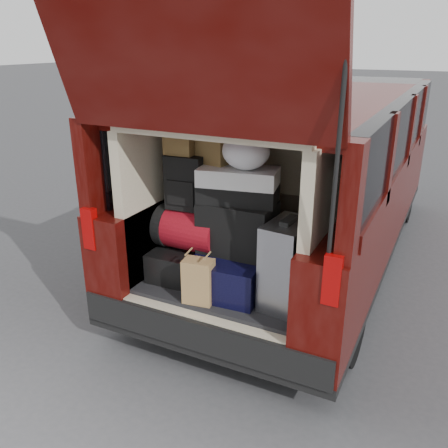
{
  "coord_description": "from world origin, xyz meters",
  "views": [
    {
      "loc": [
        1.36,
        -2.68,
        2.25
      ],
      "look_at": [
        -0.07,
        0.2,
        1.01
      ],
      "focal_mm": 38.0,
      "sensor_mm": 36.0,
      "label": 1
    }
  ],
  "objects": [
    {
      "name": "load_floor",
      "position": [
        0.0,
        0.28,
        0.28
      ],
      "size": [
        1.24,
        1.05,
        0.55
      ],
      "primitive_type": "cube",
      "color": "black",
      "rests_on": "ground"
    },
    {
      "name": "minivan",
      "position": [
        0.0,
        1.86,
        0.91
      ],
      "size": [
        1.9,
        5.35,
        2.77
      ],
      "color": "black",
      "rests_on": "ground"
    },
    {
      "name": "black_soft_case",
      "position": [
        0.05,
        0.18,
        1.01
      ],
      "size": [
        0.53,
        0.32,
        0.38
      ],
      "primitive_type": "cube",
      "rotation": [
        0.0,
        0.0,
        0.01
      ],
      "color": "black",
      "rests_on": "navy_hardshell"
    },
    {
      "name": "backpack",
      "position": [
        -0.36,
        0.17,
        1.29
      ],
      "size": [
        0.29,
        0.19,
        0.4
      ],
      "primitive_type": "cube",
      "rotation": [
        0.0,
        0.0,
        0.08
      ],
      "color": "black",
      "rests_on": "red_duffel"
    },
    {
      "name": "grocery_sack_lower",
      "position": [
        -0.41,
        0.19,
        1.59
      ],
      "size": [
        0.22,
        0.18,
        0.19
      ],
      "primitive_type": "cube",
      "rotation": [
        0.0,
        0.0,
        0.05
      ],
      "color": "olive",
      "rests_on": "backpack"
    },
    {
      "name": "twotone_duffel",
      "position": [
        0.04,
        0.2,
        1.32
      ],
      "size": [
        0.59,
        0.38,
        0.24
      ],
      "primitive_type": "cube",
      "rotation": [
        0.0,
        0.0,
        0.19
      ],
      "color": "silver",
      "rests_on": "black_soft_case"
    },
    {
      "name": "silver_roller",
      "position": [
        0.46,
        0.07,
        0.85
      ],
      "size": [
        0.29,
        0.42,
        0.6
      ],
      "primitive_type": "cube",
      "rotation": [
        0.0,
        0.0,
        -0.1
      ],
      "color": "silver",
      "rests_on": "load_floor"
    },
    {
      "name": "black_hardshell",
      "position": [
        -0.39,
        0.17,
        0.66
      ],
      "size": [
        0.43,
        0.58,
        0.22
      ],
      "primitive_type": "cube",
      "rotation": [
        0.0,
        0.0,
        0.04
      ],
      "color": "black",
      "rests_on": "load_floor"
    },
    {
      "name": "kraft_bag",
      "position": [
        -0.09,
        -0.17,
        0.71
      ],
      "size": [
        0.22,
        0.16,
        0.32
      ],
      "primitive_type": "cube",
      "rotation": [
        0.0,
        0.0,
        0.14
      ],
      "color": "#AF834F",
      "rests_on": "load_floor"
    },
    {
      "name": "grocery_sack_upper",
      "position": [
        -0.17,
        0.26,
        1.55
      ],
      "size": [
        0.25,
        0.22,
        0.23
      ],
      "primitive_type": "cube",
      "rotation": [
        0.0,
        0.0,
        -0.17
      ],
      "color": "olive",
      "rests_on": "twotone_duffel"
    },
    {
      "name": "red_duffel",
      "position": [
        -0.33,
        0.15,
        0.93
      ],
      "size": [
        0.5,
        0.34,
        0.32
      ],
      "primitive_type": "cube",
      "rotation": [
        0.0,
        0.0,
        -0.04
      ],
      "color": "maroon",
      "rests_on": "black_hardshell"
    },
    {
      "name": "navy_hardshell",
      "position": [
        0.03,
        0.13,
        0.68
      ],
      "size": [
        0.54,
        0.64,
        0.27
      ],
      "primitive_type": "cube",
      "rotation": [
        0.0,
        0.0,
        0.07
      ],
      "color": "black",
      "rests_on": "load_floor"
    },
    {
      "name": "plastic_bag_center",
      "position": [
        0.1,
        0.18,
        1.57
      ],
      "size": [
        0.33,
        0.31,
        0.26
      ],
      "primitive_type": "ellipsoid",
      "rotation": [
        0.0,
        0.0,
        0.02
      ],
      "color": "silver",
      "rests_on": "twotone_duffel"
    },
    {
      "name": "ground",
      "position": [
        0.0,
        0.0,
        0.0
      ],
      "size": [
        80.0,
        80.0,
        0.0
      ],
      "primitive_type": "plane",
      "color": "#39393B",
      "rests_on": "ground"
    }
  ]
}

